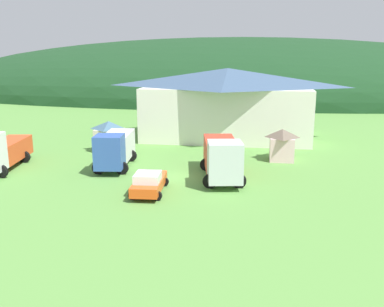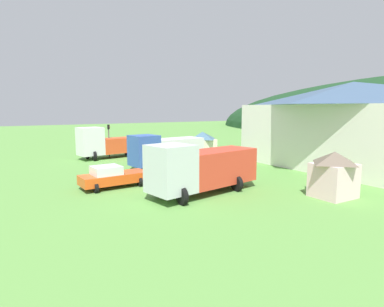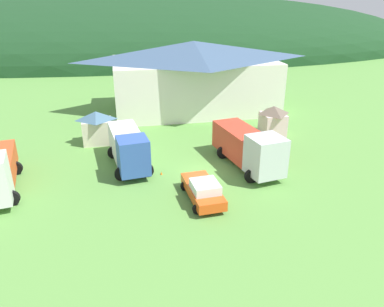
# 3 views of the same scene
# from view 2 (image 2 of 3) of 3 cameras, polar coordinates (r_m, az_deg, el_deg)

# --- Properties ---
(ground_plane) EXTENTS (200.00, 200.00, 0.00)m
(ground_plane) POSITION_cam_2_polar(r_m,az_deg,el_deg) (25.63, -3.87, -5.21)
(ground_plane) COLOR #5B9342
(depot_building) EXTENTS (20.95, 12.38, 8.40)m
(depot_building) POSITION_cam_2_polar(r_m,az_deg,el_deg) (35.35, 26.28, 4.71)
(depot_building) COLOR white
(depot_building) RESTS_ON ground
(play_shed_cream) EXTENTS (2.92, 2.41, 3.22)m
(play_shed_cream) POSITION_cam_2_polar(r_m,az_deg,el_deg) (36.84, 1.88, 1.47)
(play_shed_cream) COLOR beige
(play_shed_cream) RESTS_ON ground
(play_shed_pink) EXTENTS (2.43, 2.71, 3.04)m
(play_shed_pink) POSITION_cam_2_polar(r_m,az_deg,el_deg) (23.23, 23.82, -3.32)
(play_shed_pink) COLOR beige
(play_shed_pink) RESTS_ON ground
(heavy_rig_white) EXTENTS (3.91, 8.73, 3.71)m
(heavy_rig_white) POSITION_cam_2_polar(r_m,az_deg,el_deg) (39.37, -14.52, 1.78)
(heavy_rig_white) COLOR white
(heavy_rig_white) RESTS_ON ground
(box_truck_blue) EXTENTS (3.68, 7.72, 3.39)m
(box_truck_blue) POSITION_cam_2_polar(r_m,az_deg,el_deg) (31.42, -4.84, 0.57)
(box_truck_blue) COLOR #3356AD
(box_truck_blue) RESTS_ON ground
(tow_truck_silver) EXTENTS (4.21, 8.62, 3.59)m
(tow_truck_silver) POSITION_cam_2_polar(r_m,az_deg,el_deg) (21.94, 1.49, -2.46)
(tow_truck_silver) COLOR silver
(tow_truck_silver) RESTS_ON ground
(service_pickup_orange) EXTENTS (2.63, 5.07, 1.66)m
(service_pickup_orange) POSITION_cam_2_polar(r_m,az_deg,el_deg) (24.69, -13.90, -3.98)
(service_pickup_orange) COLOR #E85019
(service_pickup_orange) RESTS_ON ground
(traffic_light_west) EXTENTS (0.20, 0.32, 3.92)m
(traffic_light_west) POSITION_cam_2_polar(r_m,az_deg,el_deg) (39.87, -14.50, 2.82)
(traffic_light_west) COLOR #4C4C51
(traffic_light_west) RESTS_ON ground
(traffic_cone_near_pickup) EXTENTS (0.36, 0.36, 0.52)m
(traffic_cone_near_pickup) POSITION_cam_2_polar(r_m,az_deg,el_deg) (28.68, -6.28, -3.82)
(traffic_cone_near_pickup) COLOR orange
(traffic_cone_near_pickup) RESTS_ON ground
(traffic_cone_mid_row) EXTENTS (0.36, 0.36, 0.46)m
(traffic_cone_mid_row) POSITION_cam_2_polar(r_m,az_deg,el_deg) (23.77, 8.35, -6.34)
(traffic_cone_mid_row) COLOR orange
(traffic_cone_mid_row) RESTS_ON ground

